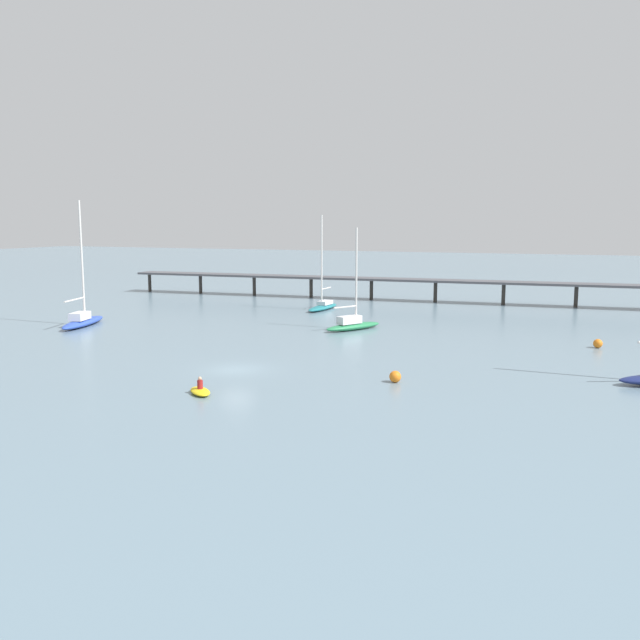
{
  "coord_description": "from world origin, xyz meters",
  "views": [
    {
      "loc": [
        24.12,
        -43.17,
        10.93
      ],
      "look_at": [
        0.0,
        16.68,
        1.5
      ],
      "focal_mm": 37.72,
      "sensor_mm": 36.0,
      "label": 1
    }
  ],
  "objects_px": {
    "pier": "(488,277)",
    "dinghy_yellow": "(200,391)",
    "sailboat_blue": "(82,319)",
    "mooring_buoy_outer": "(395,377)",
    "mooring_buoy_mid": "(598,344)",
    "sailboat_teal": "(323,304)",
    "sailboat_green": "(353,323)"
  },
  "relations": [
    {
      "from": "pier",
      "to": "mooring_buoy_mid",
      "type": "relative_size",
      "value": 105.38
    },
    {
      "from": "sailboat_green",
      "to": "mooring_buoy_mid",
      "type": "bearing_deg",
      "value": -3.4
    },
    {
      "from": "sailboat_blue",
      "to": "dinghy_yellow",
      "type": "bearing_deg",
      "value": -36.43
    },
    {
      "from": "mooring_buoy_outer",
      "to": "mooring_buoy_mid",
      "type": "distance_m",
      "value": 23.03
    },
    {
      "from": "sailboat_green",
      "to": "dinghy_yellow",
      "type": "relative_size",
      "value": 4.07
    },
    {
      "from": "pier",
      "to": "sailboat_green",
      "type": "relative_size",
      "value": 8.05
    },
    {
      "from": "pier",
      "to": "sailboat_green",
      "type": "bearing_deg",
      "value": -109.46
    },
    {
      "from": "pier",
      "to": "sailboat_teal",
      "type": "relative_size",
      "value": 7.09
    },
    {
      "from": "sailboat_blue",
      "to": "mooring_buoy_mid",
      "type": "height_order",
      "value": "sailboat_blue"
    },
    {
      "from": "pier",
      "to": "sailboat_green",
      "type": "xyz_separation_m",
      "value": [
        -9.67,
        -27.38,
        -2.87
      ]
    },
    {
      "from": "mooring_buoy_outer",
      "to": "dinghy_yellow",
      "type": "bearing_deg",
      "value": -144.38
    },
    {
      "from": "sailboat_blue",
      "to": "dinghy_yellow",
      "type": "distance_m",
      "value": 33.33
    },
    {
      "from": "sailboat_teal",
      "to": "sailboat_blue",
      "type": "distance_m",
      "value": 28.91
    },
    {
      "from": "sailboat_green",
      "to": "sailboat_blue",
      "type": "distance_m",
      "value": 28.6
    },
    {
      "from": "pier",
      "to": "mooring_buoy_mid",
      "type": "distance_m",
      "value": 31.94
    },
    {
      "from": "sailboat_green",
      "to": "mooring_buoy_mid",
      "type": "xyz_separation_m",
      "value": [
        23.21,
        -1.38,
        -0.33
      ]
    },
    {
      "from": "sailboat_teal",
      "to": "sailboat_green",
      "type": "bearing_deg",
      "value": -57.69
    },
    {
      "from": "sailboat_blue",
      "to": "pier",
      "type": "bearing_deg",
      "value": 43.94
    },
    {
      "from": "sailboat_teal",
      "to": "sailboat_green",
      "type": "distance_m",
      "value": 16.29
    },
    {
      "from": "mooring_buoy_outer",
      "to": "pier",
      "type": "bearing_deg",
      "value": 90.64
    },
    {
      "from": "sailboat_green",
      "to": "pier",
      "type": "bearing_deg",
      "value": 70.54
    },
    {
      "from": "mooring_buoy_outer",
      "to": "sailboat_teal",
      "type": "bearing_deg",
      "value": 118.97
    },
    {
      "from": "mooring_buoy_mid",
      "to": "pier",
      "type": "bearing_deg",
      "value": 115.22
    },
    {
      "from": "sailboat_blue",
      "to": "mooring_buoy_outer",
      "type": "xyz_separation_m",
      "value": [
        37.57,
        -12.08,
        -0.38
      ]
    },
    {
      "from": "mooring_buoy_mid",
      "to": "sailboat_teal",
      "type": "bearing_deg",
      "value": 154.62
    },
    {
      "from": "pier",
      "to": "dinghy_yellow",
      "type": "xyz_separation_m",
      "value": [
        -10.22,
        -55.47,
        -3.37
      ]
    },
    {
      "from": "mooring_buoy_outer",
      "to": "mooring_buoy_mid",
      "type": "xyz_separation_m",
      "value": [
        13.01,
        19.01,
        -0.01
      ]
    },
    {
      "from": "sailboat_teal",
      "to": "sailboat_green",
      "type": "relative_size",
      "value": 1.13
    },
    {
      "from": "dinghy_yellow",
      "to": "mooring_buoy_mid",
      "type": "xyz_separation_m",
      "value": [
        23.77,
        26.72,
        0.18
      ]
    },
    {
      "from": "dinghy_yellow",
      "to": "pier",
      "type": "bearing_deg",
      "value": 79.56
    },
    {
      "from": "sailboat_teal",
      "to": "mooring_buoy_outer",
      "type": "height_order",
      "value": "sailboat_teal"
    },
    {
      "from": "sailboat_teal",
      "to": "sailboat_green",
      "type": "xyz_separation_m",
      "value": [
        8.7,
        -13.76,
        0.03
      ]
    }
  ]
}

